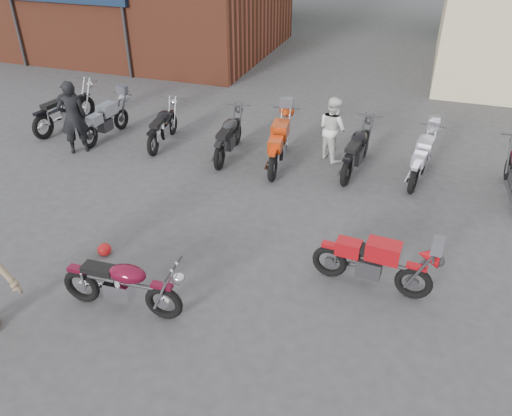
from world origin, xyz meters
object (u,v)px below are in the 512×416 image
(row_bike_2, at_px, (163,124))
(vintage_motorcycle, at_px, (122,282))
(sportbike, at_px, (375,260))
(helmet, at_px, (104,250))
(row_bike_4, at_px, (279,141))
(row_bike_3, at_px, (228,134))
(person_dark, at_px, (73,117))
(row_bike_1, at_px, (106,118))
(row_bike_5, at_px, (357,148))
(row_bike_6, at_px, (422,157))
(row_bike_0, at_px, (65,107))
(person_light, at_px, (332,129))

(row_bike_2, bearing_deg, vintage_motorcycle, -164.37)
(sportbike, height_order, helmet, sportbike)
(sportbike, distance_m, row_bike_4, 4.63)
(row_bike_3, relative_size, row_bike_4, 0.93)
(row_bike_2, bearing_deg, person_dark, 114.92)
(row_bike_1, bearing_deg, vintage_motorcycle, -140.48)
(row_bike_3, distance_m, row_bike_5, 3.09)
(person_dark, relative_size, row_bike_3, 0.92)
(vintage_motorcycle, distance_m, row_bike_3, 5.63)
(row_bike_1, height_order, row_bike_3, row_bike_3)
(row_bike_6, bearing_deg, row_bike_1, 100.54)
(vintage_motorcycle, relative_size, row_bike_1, 1.04)
(vintage_motorcycle, distance_m, row_bike_0, 7.93)
(sportbike, height_order, row_bike_6, row_bike_6)
(vintage_motorcycle, bearing_deg, sportbike, 23.64)
(person_light, relative_size, row_bike_5, 0.76)
(row_bike_1, bearing_deg, row_bike_6, -83.94)
(row_bike_5, xyz_separation_m, row_bike_6, (1.44, 0.07, -0.04))
(person_light, xyz_separation_m, row_bike_2, (-4.26, -0.55, -0.24))
(person_dark, xyz_separation_m, person_light, (6.06, 1.67, -0.13))
(row_bike_2, bearing_deg, row_bike_6, -95.47)
(person_light, bearing_deg, row_bike_1, 46.03)
(person_dark, relative_size, row_bike_2, 0.98)
(person_dark, height_order, person_light, person_dark)
(row_bike_2, bearing_deg, sportbike, -130.93)
(helmet, xyz_separation_m, person_light, (3.00, 5.18, 0.66))
(row_bike_1, height_order, row_bike_5, row_bike_5)
(row_bike_1, xyz_separation_m, row_bike_4, (4.78, -0.10, 0.08))
(row_bike_2, height_order, row_bike_6, row_bike_6)
(row_bike_2, relative_size, row_bike_4, 0.88)
(person_dark, height_order, row_bike_4, person_dark)
(vintage_motorcycle, height_order, row_bike_1, vintage_motorcycle)
(vintage_motorcycle, height_order, row_bike_5, row_bike_5)
(row_bike_6, bearing_deg, sportbike, -178.39)
(helmet, distance_m, row_bike_0, 6.38)
(row_bike_2, relative_size, row_bike_5, 0.91)
(sportbike, bearing_deg, row_bike_5, 107.63)
(vintage_motorcycle, relative_size, row_bike_3, 0.97)
(person_light, bearing_deg, sportbike, 149.19)
(vintage_motorcycle, xyz_separation_m, person_light, (1.89, 6.29, 0.22))
(person_dark, height_order, row_bike_2, person_dark)
(person_light, bearing_deg, person_dark, 55.03)
(sportbike, height_order, row_bike_1, sportbike)
(row_bike_5, bearing_deg, row_bike_0, 95.96)
(sportbike, height_order, row_bike_4, row_bike_4)
(person_dark, distance_m, row_bike_0, 1.73)
(sportbike, xyz_separation_m, person_dark, (-7.67, 2.86, 0.36))
(person_light, height_order, row_bike_2, person_light)
(row_bike_2, bearing_deg, row_bike_3, -100.60)
(person_dark, xyz_separation_m, row_bike_5, (6.74, 1.19, -0.32))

